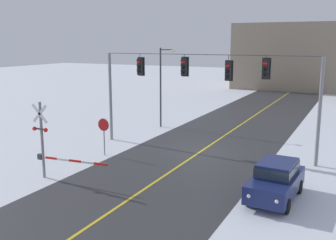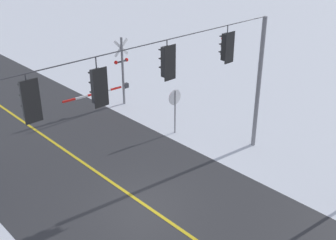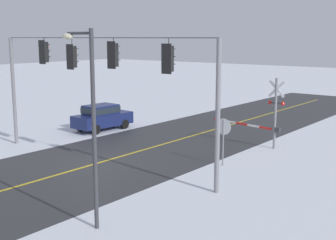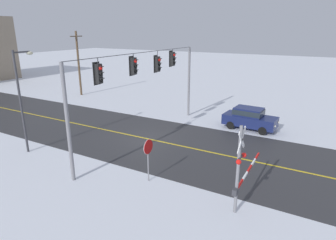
{
  "view_description": "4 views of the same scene",
  "coord_description": "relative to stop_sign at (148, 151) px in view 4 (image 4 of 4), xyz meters",
  "views": [
    {
      "loc": [
        8.97,
        -23.14,
        7.01
      ],
      "look_at": [
        -1.45,
        -2.0,
        2.29
      ],
      "focal_mm": 42.16,
      "sensor_mm": 36.0,
      "label": 1
    },
    {
      "loc": [
        8.49,
        10.51,
        9.93
      ],
      "look_at": [
        -2.18,
        -0.91,
        2.56
      ],
      "focal_mm": 45.55,
      "sensor_mm": 36.0,
      "label": 2
    },
    {
      "loc": [
        -16.47,
        15.14,
        6.23
      ],
      "look_at": [
        -2.82,
        -2.11,
        2.22
      ],
      "focal_mm": 48.76,
      "sensor_mm": 36.0,
      "label": 3
    },
    {
      "loc": [
        -16.52,
        -11.2,
        7.66
      ],
      "look_at": [
        -1.93,
        -2.91,
        2.41
      ],
      "focal_mm": 31.04,
      "sensor_mm": 36.0,
      "label": 4
    }
  ],
  "objects": [
    {
      "name": "utility_pole",
      "position": [
        13.64,
        18.8,
        2.16
      ],
      "size": [
        1.8,
        0.24,
        7.5
      ],
      "color": "brown",
      "rests_on": "ground"
    },
    {
      "name": "road_asphalt",
      "position": [
        5.12,
        9.56,
        -1.71
      ],
      "size": [
        9.0,
        80.0,
        0.01
      ],
      "primitive_type": "cube",
      "color": "#303033",
      "rests_on": "ground"
    },
    {
      "name": "signal_span",
      "position": [
        5.09,
        3.55,
        2.72
      ],
      "size": [
        14.2,
        0.47,
        6.22
      ],
      "color": "gray",
      "rests_on": "ground"
    },
    {
      "name": "streetlamp_near",
      "position": [
        -0.46,
        9.01,
        2.2
      ],
      "size": [
        1.39,
        0.28,
        6.5
      ],
      "color": "#38383D",
      "rests_on": "ground"
    },
    {
      "name": "parked_car_navy",
      "position": [
        11.02,
        -2.36,
        -0.76
      ],
      "size": [
        1.99,
        4.27,
        1.74
      ],
      "color": "navy",
      "rests_on": "ground"
    },
    {
      "name": "ground_plane",
      "position": [
        5.12,
        3.56,
        -1.71
      ],
      "size": [
        160.0,
        160.0,
        0.0
      ],
      "primitive_type": "plane",
      "color": "silver"
    },
    {
      "name": "lane_centre_line",
      "position": [
        5.12,
        9.56,
        -1.7
      ],
      "size": [
        0.14,
        72.0,
        0.01
      ],
      "primitive_type": "cube",
      "color": "gold",
      "rests_on": "ground"
    },
    {
      "name": "stop_sign",
      "position": [
        0.0,
        0.0,
        0.0
      ],
      "size": [
        0.8,
        0.09,
        2.35
      ],
      "color": "gray",
      "rests_on": "ground"
    },
    {
      "name": "railroad_crossing",
      "position": [
        -0.06,
        -4.8,
        0.26
      ],
      "size": [
        4.52,
        0.31,
        4.0
      ],
      "color": "gray",
      "rests_on": "ground"
    }
  ]
}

